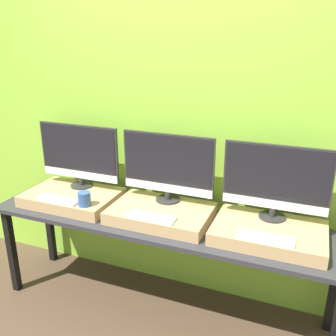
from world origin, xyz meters
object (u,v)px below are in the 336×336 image
keyboard_left (58,200)px  monitor_right (276,180)px  keyboard_center (151,217)px  mug (84,199)px  monitor_center (168,165)px  monitor_left (79,154)px  keyboard_right (266,238)px

keyboard_left → monitor_right: bearing=11.4°
keyboard_left → keyboard_center: size_ratio=1.00×
keyboard_left → mug: 0.22m
keyboard_center → mug: bearing=180.0°
mug → monitor_center: size_ratio=0.15×
keyboard_center → keyboard_left: bearing=180.0°
monitor_left → mug: monitor_left is taller
monitor_left → monitor_right: bearing=0.0°
mug → monitor_right: bearing=13.5°
keyboard_right → monitor_center: bearing=158.0°
keyboard_center → keyboard_right: 0.70m
keyboard_center → monitor_right: bearing=22.0°
keyboard_right → monitor_right: bearing=90.0°
monitor_left → keyboard_left: monitor_left is taller
mug → keyboard_right: mug is taller
monitor_right → keyboard_right: (0.00, -0.29, -0.25)m
keyboard_left → keyboard_center: same height
monitor_center → keyboard_right: (0.70, -0.29, -0.25)m
monitor_left → monitor_right: size_ratio=1.00×
keyboard_left → keyboard_right: size_ratio=1.00×
monitor_right → keyboard_right: 0.38m
mug → monitor_center: (0.49, 0.29, 0.21)m
monitor_center → keyboard_center: size_ratio=2.02×
monitor_right → monitor_left: bearing=180.0°
monitor_center → monitor_right: size_ratio=1.00×
keyboard_center → monitor_right: monitor_right is taller
monitor_center → monitor_right: (0.70, 0.00, 0.00)m
keyboard_center → monitor_right: (0.70, 0.29, 0.25)m
monitor_center → mug: bearing=-149.7°
monitor_center → keyboard_center: (0.00, -0.29, -0.25)m
keyboard_left → mug: mug is taller
monitor_right → keyboard_right: size_ratio=2.02×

